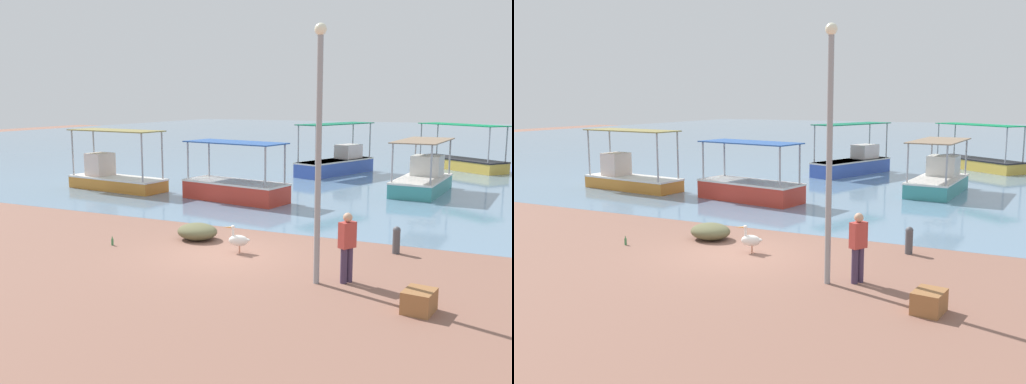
# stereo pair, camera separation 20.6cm
# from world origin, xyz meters

# --- Properties ---
(ground) EXTENTS (120.00, 120.00, 0.00)m
(ground) POSITION_xyz_m (0.00, 0.00, 0.00)
(ground) COLOR #875B4B
(harbor_water) EXTENTS (110.00, 90.00, 0.00)m
(harbor_water) POSITION_xyz_m (0.00, 48.00, 0.00)
(harbor_water) COLOR #6485A2
(harbor_water) RESTS_ON ground
(fishing_boat_far_right) EXTENTS (4.87, 2.52, 2.51)m
(fishing_boat_far_right) POSITION_xyz_m (-3.63, 7.66, 0.57)
(fishing_boat_far_right) COLOR red
(fishing_boat_far_right) RESTS_ON harbor_water
(fishing_boat_near_left) EXTENTS (2.26, 4.84, 2.45)m
(fishing_boat_near_left) POSITION_xyz_m (3.25, 13.28, 0.64)
(fishing_boat_near_left) COLOR teal
(fishing_boat_near_left) RESTS_ON harbor_water
(fishing_boat_far_left) EXTENTS (3.33, 5.84, 2.92)m
(fishing_boat_far_left) POSITION_xyz_m (-2.34, 17.96, 0.68)
(fishing_boat_far_left) COLOR #3956B4
(fishing_boat_far_left) RESTS_ON harbor_water
(fishing_boat_near_right) EXTENTS (5.25, 2.24, 2.85)m
(fishing_boat_near_right) POSITION_xyz_m (-10.30, 7.92, 0.63)
(fishing_boat_near_right) COLOR orange
(fishing_boat_near_right) RESTS_ON harbor_water
(fishing_boat_center) EXTENTS (5.78, 5.04, 2.77)m
(fishing_boat_center) POSITION_xyz_m (3.89, 23.29, 0.54)
(fishing_boat_center) COLOR gold
(fishing_boat_center) RESTS_ON harbor_water
(pelican) EXTENTS (0.79, 0.44, 0.80)m
(pelican) POSITION_xyz_m (0.29, 0.24, 0.38)
(pelican) COLOR #E0997A
(pelican) RESTS_ON ground
(lamp_post) EXTENTS (0.28, 0.28, 5.97)m
(lamp_post) POSITION_xyz_m (3.18, -1.36, 3.35)
(lamp_post) COLOR gray
(lamp_post) RESTS_ON ground
(mooring_bollard) EXTENTS (0.22, 0.22, 0.78)m
(mooring_bollard) POSITION_xyz_m (4.35, 2.09, 0.42)
(mooring_bollard) COLOR #47474C
(mooring_bollard) RESTS_ON ground
(fisherman_standing) EXTENTS (0.39, 0.46, 1.69)m
(fisherman_standing) POSITION_xyz_m (3.81, -1.01, 0.91)
(fisherman_standing) COLOR #40304D
(fisherman_standing) RESTS_ON ground
(net_pile) EXTENTS (1.28, 1.09, 0.51)m
(net_pile) POSITION_xyz_m (-1.55, 1.07, 0.26)
(net_pile) COLOR #626141
(net_pile) RESTS_ON ground
(cargo_crate) EXTENTS (0.67, 0.79, 0.47)m
(cargo_crate) POSITION_xyz_m (5.70, -2.22, 0.23)
(cargo_crate) COLOR #966136
(cargo_crate) RESTS_ON ground
(glass_bottle) EXTENTS (0.07, 0.07, 0.27)m
(glass_bottle) POSITION_xyz_m (-3.48, -0.61, 0.11)
(glass_bottle) COLOR #3F7F4C
(glass_bottle) RESTS_ON ground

